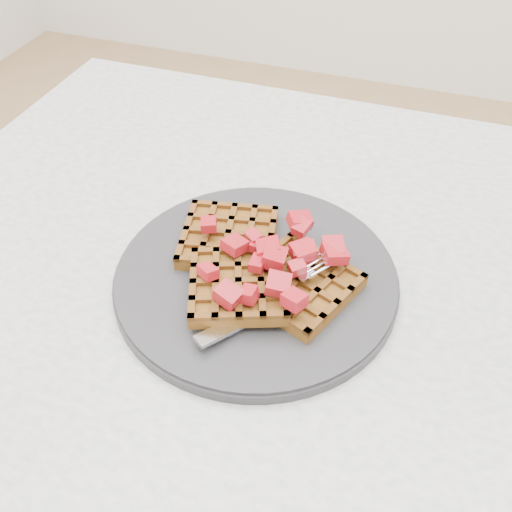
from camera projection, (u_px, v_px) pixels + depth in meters
The scene contains 5 objects.
table at pixel (368, 352), 0.70m from camera, with size 1.20×0.80×0.75m.
plate at pixel (256, 277), 0.62m from camera, with size 0.31×0.31×0.02m, color #252528.
waffles at pixel (255, 267), 0.61m from camera, with size 0.22×0.20×0.03m.
strawberry_pile at pixel (256, 246), 0.59m from camera, with size 0.15×0.15×0.02m, color maroon, non-canonical shape.
fork at pixel (278, 299), 0.58m from camera, with size 0.02×0.18×0.02m, color silver, non-canonical shape.
Camera 1 is at (0.01, -0.45, 1.20)m, focal length 40.00 mm.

